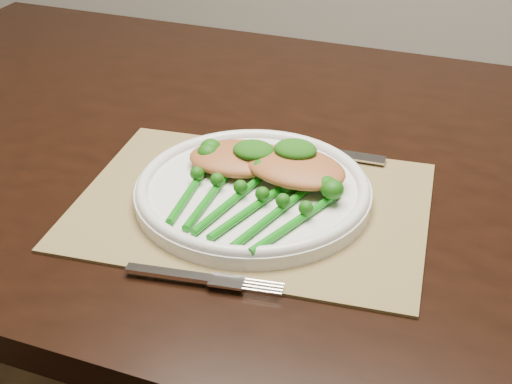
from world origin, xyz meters
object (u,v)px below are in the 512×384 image
(placemat, at_px, (252,205))
(chicken_fillet_left, at_px, (240,158))
(dining_table, at_px, (282,346))
(dinner_plate, at_px, (253,190))
(broccolini_bundle, at_px, (240,206))

(placemat, height_order, chicken_fillet_left, chicken_fillet_left)
(dining_table, relative_size, chicken_fillet_left, 12.35)
(chicken_fillet_left, bearing_deg, placemat, -68.17)
(dinner_plate, bearing_deg, broccolini_bundle, -88.43)
(placemat, xyz_separation_m, dinner_plate, (-0.00, 0.01, 0.02))
(dining_table, distance_m, dinner_plate, 0.41)
(dining_table, bearing_deg, chicken_fillet_left, -109.28)
(dining_table, distance_m, placemat, 0.40)
(placemat, bearing_deg, dining_table, 85.04)
(placemat, bearing_deg, dinner_plate, 98.51)
(dinner_plate, height_order, chicken_fillet_left, chicken_fillet_left)
(dining_table, distance_m, chicken_fillet_left, 0.42)
(dinner_plate, relative_size, broccolini_bundle, 1.35)
(dining_table, bearing_deg, placemat, -89.08)
(chicken_fillet_left, xyz_separation_m, broccolini_bundle, (0.03, -0.09, -0.01))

